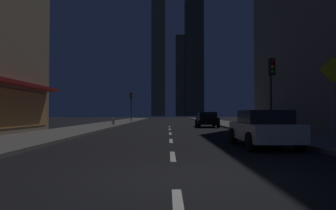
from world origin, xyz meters
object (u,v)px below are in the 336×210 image
Objects in this scene: traffic_light_far_left at (130,100)px; pedestrian_crossing_sign at (331,94)px; car_parked_near at (262,128)px; fire_hydrant_far_left at (112,122)px; street_lamp_right at (329,3)px; car_parked_far at (206,119)px; traffic_light_near_right at (270,79)px.

traffic_light_far_left is 1.33× the size of pedestrian_crossing_sign.
car_parked_near is 6.48× the size of fire_hydrant_far_left.
car_parked_near is 0.64× the size of street_lamp_right.
fire_hydrant_far_left is at bearing 163.93° from car_parked_far.
traffic_light_far_left reaches higher than pedestrian_crossing_sign.
pedestrian_crossing_sign is (2.00, -1.41, 1.28)m from car_parked_near.
car_parked_far is 0.64× the size of street_lamp_right.
street_lamp_right is (-0.12, -6.34, 1.87)m from traffic_light_near_right.
street_lamp_right is at bearing -72.19° from traffic_light_far_left.
pedestrian_crossing_sign reaches higher than car_parked_near.
car_parked_near is at bearing -90.00° from car_parked_far.
car_parked_near is at bearing -112.62° from traffic_light_near_right.
street_lamp_right reaches higher than car_parked_near.
traffic_light_near_right is at bearing -53.68° from fire_hydrant_far_left.
pedestrian_crossing_sign is at bearing -61.83° from fire_hydrant_far_left.
pedestrian_crossing_sign is at bearing 59.71° from street_lamp_right.
street_lamp_right is at bearing -91.09° from traffic_light_near_right.
traffic_light_far_left is (-11.00, 27.52, 0.00)m from traffic_light_near_right.
car_parked_far is 19.68m from street_lamp_right.
car_parked_near is 1.01× the size of traffic_light_far_left.
traffic_light_near_right is 1.33× the size of pedestrian_crossing_sign.
street_lamp_right reaches higher than pedestrian_crossing_sign.
car_parked_near is 5.52m from traffic_light_near_right.
street_lamp_right reaches higher than traffic_light_far_left.
car_parked_far is at bearing 98.46° from traffic_light_near_right.
fire_hydrant_far_left is (-9.50, 2.74, -0.29)m from car_parked_far.
traffic_light_far_left is at bearing 105.84° from car_parked_near.
fire_hydrant_far_left is (-9.50, 20.07, -0.29)m from car_parked_near.
street_lamp_right reaches higher than fire_hydrant_far_left.
pedestrian_crossing_sign is (11.10, -33.49, -1.18)m from traffic_light_far_left.
pedestrian_crossing_sign is at bearing -89.04° from traffic_light_near_right.
traffic_light_near_right is (11.40, -15.51, 2.74)m from fire_hydrant_far_left.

